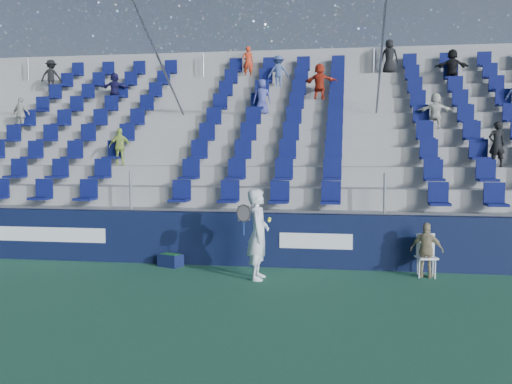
# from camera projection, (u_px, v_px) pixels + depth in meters

# --- Properties ---
(ground) EXTENTS (70.00, 70.00, 0.00)m
(ground) POSITION_uv_depth(u_px,v_px,m) (219.00, 301.00, 9.84)
(ground) COLOR #2D6A47
(ground) RESTS_ON ground
(sponsor_wall) EXTENTS (24.00, 0.32, 1.20)m
(sponsor_wall) POSITION_uv_depth(u_px,v_px,m) (250.00, 239.00, 12.90)
(sponsor_wall) COLOR #0E1533
(sponsor_wall) RESTS_ON ground
(grandstand) EXTENTS (24.00, 8.17, 6.63)m
(grandstand) POSITION_uv_depth(u_px,v_px,m) (278.00, 166.00, 17.81)
(grandstand) COLOR gray
(grandstand) RESTS_ON ground
(tennis_player) EXTENTS (0.69, 0.68, 1.83)m
(tennis_player) POSITION_uv_depth(u_px,v_px,m) (258.00, 234.00, 11.49)
(tennis_player) COLOR white
(tennis_player) RESTS_ON ground
(line_judge_chair) EXTENTS (0.46, 0.47, 0.88)m
(line_judge_chair) POSITION_uv_depth(u_px,v_px,m) (426.00, 252.00, 11.80)
(line_judge_chair) COLOR white
(line_judge_chair) RESTS_ON ground
(line_judge) EXTENTS (0.72, 0.47, 1.13)m
(line_judge) POSITION_uv_depth(u_px,v_px,m) (427.00, 250.00, 11.66)
(line_judge) COLOR tan
(line_judge) RESTS_ON ground
(ball_bin) EXTENTS (0.60, 0.51, 0.29)m
(ball_bin) POSITION_uv_depth(u_px,v_px,m) (170.00, 260.00, 12.82)
(ball_bin) COLOR #10173C
(ball_bin) RESTS_ON ground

